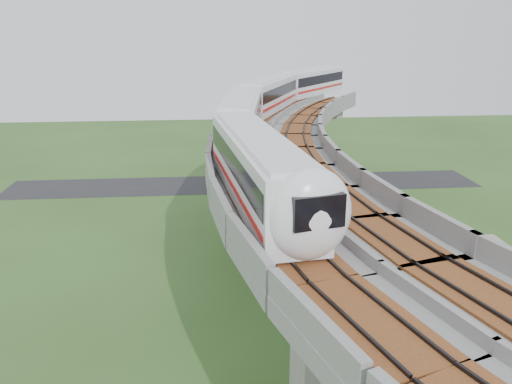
# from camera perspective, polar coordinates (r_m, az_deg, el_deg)

# --- Properties ---
(ground) EXTENTS (160.00, 160.00, 0.00)m
(ground) POSITION_cam_1_polar(r_m,az_deg,el_deg) (37.07, 1.93, -12.72)
(ground) COLOR #345020
(ground) RESTS_ON ground
(dirt_lot) EXTENTS (18.00, 26.00, 0.04)m
(dirt_lot) POSITION_cam_1_polar(r_m,az_deg,el_deg) (39.50, 23.41, -12.24)
(dirt_lot) COLOR gray
(dirt_lot) RESTS_ON ground
(asphalt_road) EXTENTS (60.00, 8.00, 0.03)m
(asphalt_road) POSITION_cam_1_polar(r_m,az_deg,el_deg) (64.59, -1.28, 0.94)
(asphalt_road) COLOR #232326
(asphalt_road) RESTS_ON ground
(viaduct) EXTENTS (19.58, 73.98, 11.40)m
(viaduct) POSITION_cam_1_polar(r_m,az_deg,el_deg) (34.06, 8.52, 0.93)
(viaduct) COLOR #99968E
(viaduct) RESTS_ON ground
(metro_train) EXTENTS (19.39, 59.45, 3.64)m
(metro_train) POSITION_cam_1_polar(r_m,az_deg,el_deg) (46.93, 2.54, 9.85)
(metro_train) COLOR silver
(metro_train) RESTS_ON ground
(fence) EXTENTS (3.87, 38.73, 1.50)m
(fence) POSITION_cam_1_polar(r_m,az_deg,el_deg) (38.99, 16.57, -10.62)
(fence) COLOR #2D382D
(fence) RESTS_ON ground
(tree_0) EXTENTS (2.65, 2.65, 3.51)m
(tree_0) POSITION_cam_1_polar(r_m,az_deg,el_deg) (59.30, 10.00, 1.49)
(tree_0) COLOR #382314
(tree_0) RESTS_ON ground
(tree_1) EXTENTS (1.80, 1.80, 2.51)m
(tree_1) POSITION_cam_1_polar(r_m,az_deg,el_deg) (48.61, 9.49, -2.99)
(tree_1) COLOR #382314
(tree_1) RESTS_ON ground
(tree_2) EXTENTS (2.09, 2.09, 3.04)m
(tree_2) POSITION_cam_1_polar(r_m,az_deg,el_deg) (40.11, 11.76, -7.15)
(tree_2) COLOR #382314
(tree_2) RESTS_ON ground
(tree_3) EXTENTS (2.65, 2.65, 3.18)m
(tree_3) POSITION_cam_1_polar(r_m,az_deg,el_deg) (32.55, 16.78, -14.08)
(tree_3) COLOR #382314
(tree_3) RESTS_ON ground
(car_white) EXTENTS (2.69, 4.06, 1.28)m
(car_white) POSITION_cam_1_polar(r_m,az_deg,el_deg) (35.80, 18.08, -13.64)
(car_white) COLOR white
(car_white) RESTS_ON dirt_lot
(car_red) EXTENTS (3.97, 3.49, 1.30)m
(car_red) POSITION_cam_1_polar(r_m,az_deg,el_deg) (37.24, 25.98, -13.34)
(car_red) COLOR #A50F21
(car_red) RESTS_ON dirt_lot
(car_dark) EXTENTS (4.28, 2.51, 1.17)m
(car_dark) POSITION_cam_1_polar(r_m,az_deg,el_deg) (46.97, 20.42, -6.16)
(car_dark) COLOR black
(car_dark) RESTS_ON dirt_lot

